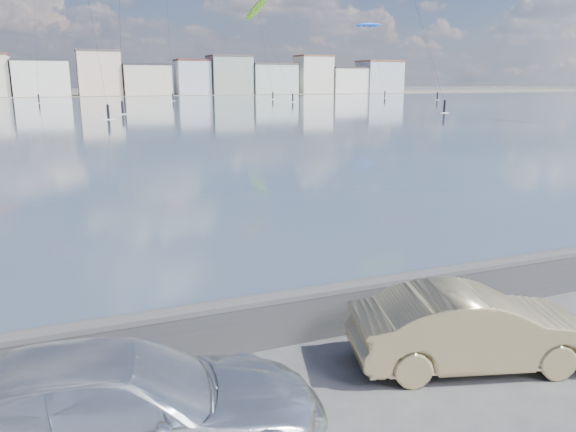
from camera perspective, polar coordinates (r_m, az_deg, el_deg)
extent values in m
plane|color=#333335|center=(8.98, 4.07, -20.22)|extent=(700.00, 700.00, 0.00)
cube|color=#2C4150|center=(98.33, -20.69, 9.92)|extent=(500.00, 177.00, 0.00)
cube|color=#4C473D|center=(206.73, -21.87, 11.36)|extent=(500.00, 60.00, 0.00)
cube|color=#28282B|center=(10.93, -2.30, -10.94)|extent=(400.00, 0.35, 0.90)
cylinder|color=#28282B|center=(10.75, -2.32, -8.76)|extent=(400.00, 0.36, 0.36)
cube|color=white|center=(192.66, -23.76, 12.65)|extent=(16.00, 13.00, 10.50)
cube|color=#2D2D33|center=(192.75, -23.92, 14.29)|extent=(16.32, 13.26, 0.60)
cube|color=beige|center=(193.19, -18.63, 13.52)|extent=(13.00, 10.00, 13.50)
cube|color=#4C423D|center=(193.38, -18.80, 15.61)|extent=(13.26, 10.20, 0.60)
cube|color=beige|center=(194.80, -14.23, 13.22)|extent=(15.00, 12.00, 9.50)
cube|color=#2D2D33|center=(194.86, -14.32, 14.70)|extent=(15.30, 12.24, 0.60)
cube|color=#B2B7C6|center=(197.69, -9.67, 13.65)|extent=(11.00, 9.00, 11.00)
cube|color=#562D23|center=(197.79, -9.74, 15.33)|extent=(11.22, 9.18, 0.60)
cube|color=gray|center=(201.01, -5.96, 13.98)|extent=(14.00, 11.00, 12.50)
cube|color=#4C423D|center=(201.16, -6.01, 15.85)|extent=(14.28, 11.22, 0.60)
cube|color=#B7C6BC|center=(205.97, -1.69, 13.69)|extent=(16.00, 12.00, 10.00)
cube|color=#4C423D|center=(206.04, -1.71, 15.17)|extent=(16.32, 12.24, 0.60)
cube|color=silver|center=(212.38, 2.60, 14.09)|extent=(12.00, 10.00, 13.00)
cube|color=brown|center=(212.53, 2.62, 15.92)|extent=(12.24, 10.20, 0.60)
cube|color=white|center=(218.40, 5.90, 13.50)|extent=(14.00, 11.00, 9.00)
cube|color=#383330|center=(218.44, 5.93, 14.76)|extent=(14.28, 11.22, 0.60)
cube|color=#B2B7C6|center=(225.59, 9.25, 13.72)|extent=(15.00, 12.00, 11.50)
cube|color=brown|center=(225.69, 9.31, 15.25)|extent=(15.30, 12.24, 0.60)
imported|color=silver|center=(8.06, -16.91, -18.36)|extent=(5.88, 3.21, 1.62)
imported|color=tan|center=(10.69, 18.30, -10.74)|extent=(4.56, 2.65, 1.42)
cube|color=white|center=(148.35, 14.91, 11.34)|extent=(1.40, 0.42, 0.08)
cylinder|color=black|center=(148.32, 14.93, 11.68)|extent=(0.36, 0.36, 1.70)
sphere|color=black|center=(148.30, 14.95, 12.03)|extent=(0.28, 0.28, 0.28)
cylinder|color=black|center=(153.28, 13.38, 18.06)|extent=(2.67, 13.07, 32.60)
cube|color=white|center=(146.95, -1.55, 11.76)|extent=(1.40, 0.42, 0.08)
cylinder|color=black|center=(146.93, -1.55, 12.11)|extent=(0.36, 0.36, 1.70)
sphere|color=black|center=(146.90, -1.55, 12.46)|extent=(0.28, 0.28, 0.28)
cylinder|color=black|center=(151.80, -2.85, 19.01)|extent=(2.88, 10.20, 35.59)
cube|color=white|center=(139.21, -11.59, 11.39)|extent=(1.40, 0.42, 0.08)
cylinder|color=black|center=(139.18, -11.61, 11.76)|extent=(0.36, 0.36, 1.70)
sphere|color=black|center=(139.16, -11.63, 12.13)|extent=(0.28, 0.28, 0.28)
cylinder|color=black|center=(143.24, -11.98, 17.11)|extent=(1.04, 7.61, 25.90)
ellipsoid|color=#8CD826|center=(142.13, -3.24, 20.25)|extent=(4.70, 8.69, 5.49)
cube|color=white|center=(129.45, 0.49, 11.50)|extent=(1.40, 0.42, 0.08)
cylinder|color=black|center=(129.41, 0.49, 11.90)|extent=(0.36, 0.36, 1.70)
sphere|color=black|center=(129.39, 0.49, 12.30)|extent=(0.28, 0.28, 0.28)
cylinder|color=black|center=(135.36, -1.42, 16.35)|extent=(3.56, 14.08, 19.98)
ellipsoid|color=blue|center=(175.98, 8.24, 18.64)|extent=(10.47, 5.32, 2.03)
cube|color=white|center=(160.85, 9.80, 11.74)|extent=(1.40, 0.42, 0.08)
cylinder|color=black|center=(160.82, 9.81, 12.06)|extent=(0.36, 0.36, 1.70)
sphere|color=black|center=(160.80, 9.82, 12.38)|extent=(0.28, 0.28, 0.28)
cylinder|color=black|center=(168.12, 9.00, 15.56)|extent=(3.12, 15.13, 19.29)
cube|color=white|center=(90.81, 15.57, 10.08)|extent=(1.40, 0.42, 0.08)
cylinder|color=black|center=(90.76, 15.61, 10.65)|extent=(0.36, 0.36, 1.70)
sphere|color=black|center=(90.73, 15.65, 11.21)|extent=(0.28, 0.28, 0.28)
cylinder|color=black|center=(96.87, 13.13, 19.45)|extent=(1.00, 14.76, 27.97)
cube|color=white|center=(87.57, -16.42, 9.91)|extent=(1.40, 0.42, 0.08)
cylinder|color=black|center=(87.53, -16.46, 10.50)|extent=(0.36, 0.36, 1.70)
sphere|color=black|center=(87.49, -16.50, 11.08)|extent=(0.28, 0.28, 0.28)
cube|color=white|center=(135.52, -23.96, 10.45)|extent=(1.40, 0.42, 0.08)
cylinder|color=black|center=(135.49, -24.00, 10.83)|extent=(0.36, 0.36, 1.70)
sphere|color=black|center=(135.46, -24.04, 11.21)|extent=(0.28, 0.28, 0.28)
cylinder|color=black|center=(141.73, -24.35, 18.21)|extent=(1.66, 11.30, 35.39)
cube|color=white|center=(76.36, -17.76, 9.34)|extent=(1.40, 0.42, 0.08)
cylinder|color=black|center=(76.30, -17.81, 10.01)|extent=(0.36, 0.36, 1.70)
sphere|color=black|center=(76.26, -17.86, 10.68)|extent=(0.28, 0.28, 0.28)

